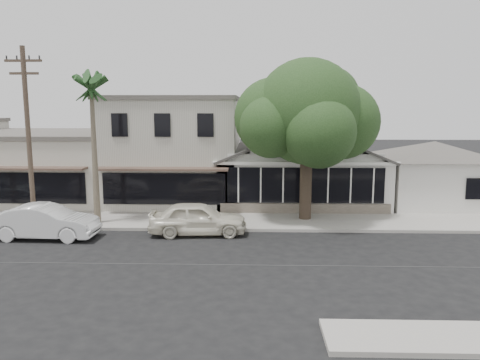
{
  "coord_description": "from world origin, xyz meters",
  "views": [
    {
      "loc": [
        2.14,
        -17.5,
        6.14
      ],
      "look_at": [
        1.4,
        6.0,
        2.42
      ],
      "focal_mm": 35.0,
      "sensor_mm": 36.0,
      "label": 1
    }
  ],
  "objects_px": {
    "shade_tree": "(305,115)",
    "car_1": "(45,222)",
    "utility_pole": "(28,134)",
    "car_0": "(198,218)"
  },
  "relations": [
    {
      "from": "shade_tree",
      "to": "car_1",
      "type": "bearing_deg",
      "value": -162.17
    },
    {
      "from": "utility_pole",
      "to": "car_0",
      "type": "relative_size",
      "value": 1.93
    },
    {
      "from": "utility_pole",
      "to": "shade_tree",
      "type": "relative_size",
      "value": 1.04
    },
    {
      "from": "utility_pole",
      "to": "car_0",
      "type": "height_order",
      "value": "utility_pole"
    },
    {
      "from": "utility_pole",
      "to": "car_0",
      "type": "xyz_separation_m",
      "value": [
        8.41,
        -0.83,
        -3.99
      ]
    },
    {
      "from": "utility_pole",
      "to": "car_0",
      "type": "bearing_deg",
      "value": -5.64
    },
    {
      "from": "shade_tree",
      "to": "utility_pole",
      "type": "bearing_deg",
      "value": -170.78
    },
    {
      "from": "car_0",
      "to": "utility_pole",
      "type": "bearing_deg",
      "value": 80.58
    },
    {
      "from": "car_0",
      "to": "shade_tree",
      "type": "height_order",
      "value": "shade_tree"
    },
    {
      "from": "car_1",
      "to": "shade_tree",
      "type": "bearing_deg",
      "value": -70.33
    }
  ]
}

